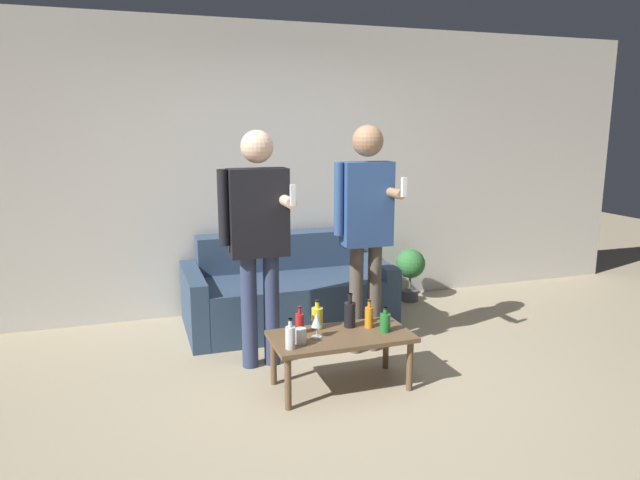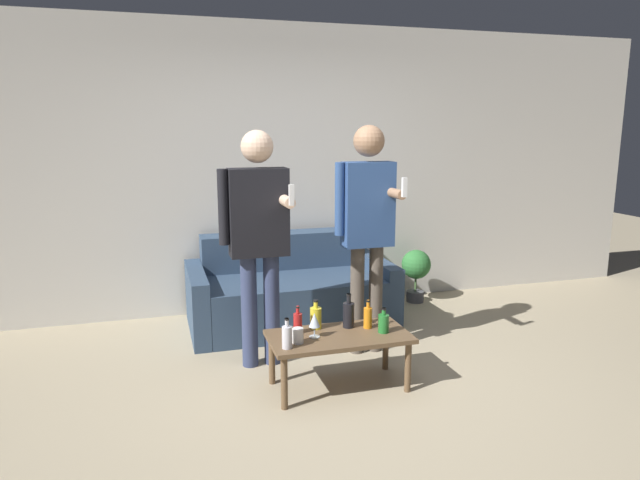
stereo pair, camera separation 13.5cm
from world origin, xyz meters
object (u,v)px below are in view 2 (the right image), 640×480
at_px(couch, 289,292).
at_px(bottle_orange, 384,323).
at_px(coffee_table, 339,341).
at_px(person_standing_left, 258,230).
at_px(person_standing_right, 367,218).

relative_size(couch, bottle_orange, 10.33).
xyz_separation_m(coffee_table, person_standing_left, (-0.44, 0.54, 0.70)).
xyz_separation_m(couch, person_standing_right, (0.42, -0.84, 0.78)).
height_order(couch, person_standing_left, person_standing_left).
xyz_separation_m(bottle_orange, person_standing_left, (-0.74, 0.58, 0.58)).
height_order(couch, bottle_orange, couch).
bearing_deg(couch, person_standing_right, -63.48).
distance_m(couch, bottle_orange, 1.48).
distance_m(person_standing_left, person_standing_right, 0.85).
relative_size(person_standing_left, person_standing_right, 0.98).
relative_size(bottle_orange, person_standing_left, 0.10).
height_order(coffee_table, person_standing_right, person_standing_right).
bearing_deg(person_standing_right, coffee_table, -126.28).
relative_size(couch, person_standing_right, 1.01).
height_order(coffee_table, person_standing_left, person_standing_left).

